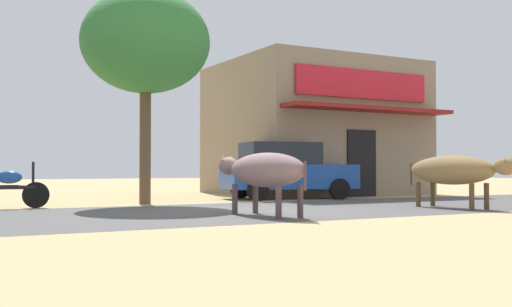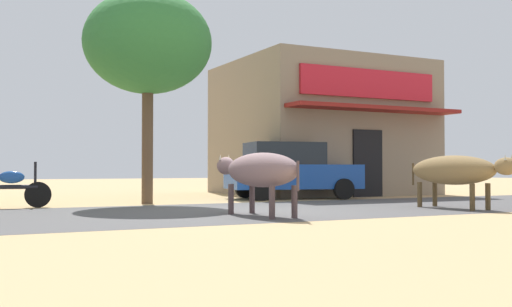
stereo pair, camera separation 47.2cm
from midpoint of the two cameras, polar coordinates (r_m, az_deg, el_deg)
The scene contains 9 objects.
ground at distance 12.90m, azimuth -1.60°, elevation -5.36°, with size 80.00×80.00×0.00m, color tan.
asphalt_road at distance 12.90m, azimuth -1.60°, elevation -5.35°, with size 72.00×5.51×0.00m, color #4F4E4E.
storefront_right_club at distance 21.85m, azimuth 4.75°, elevation 2.26°, with size 6.33×6.50×4.55m.
roadside_tree at distance 15.92m, azimuth -11.09°, elevation 10.09°, with size 3.24×3.24×5.37m.
parked_hatchback_car at distance 17.90m, azimuth 2.07°, elevation -1.55°, with size 4.04×2.29×1.64m.
parked_motorcycle at distance 14.74m, azimuth -22.97°, elevation -2.95°, with size 1.80×0.42×1.04m.
cow_near_brown at distance 11.49m, azimuth -0.42°, elevation -1.59°, with size 0.91×2.81×1.19m.
cow_far_dark at distance 14.29m, azimuth 17.02°, elevation -1.53°, with size 0.85×2.90×1.18m.
pedestrian_by_shop at distance 19.69m, azimuth 8.30°, elevation -1.29°, with size 0.44×0.61×1.57m.
Camera 1 is at (-6.04, -11.36, 0.90)m, focal length 42.95 mm.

